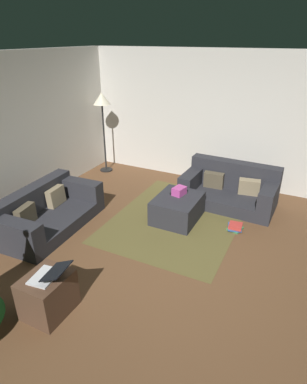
# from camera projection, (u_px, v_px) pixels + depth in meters

# --- Properties ---
(ground_plane) EXTENTS (6.40, 6.40, 0.00)m
(ground_plane) POSITION_uv_depth(u_px,v_px,m) (170.00, 270.00, 4.31)
(ground_plane) COLOR brown
(corner_partition) EXTENTS (0.12, 6.40, 2.60)m
(corner_partition) POSITION_uv_depth(u_px,v_px,m) (237.00, 121.00, 6.28)
(corner_partition) COLOR beige
(corner_partition) RESTS_ON ground_plane
(couch_left) EXTENTS (1.80, 1.02, 0.62)m
(couch_left) POSITION_uv_depth(u_px,v_px,m) (45.00, 212.00, 5.21)
(couch_left) COLOR #26262B
(couch_left) RESTS_ON ground_plane
(couch_right) EXTENTS (0.94, 1.66, 0.73)m
(couch_right) POSITION_uv_depth(u_px,v_px,m) (230.00, 189.00, 5.93)
(couch_right) COLOR #26262B
(couch_right) RESTS_ON ground_plane
(ottoman) EXTENTS (0.84, 0.69, 0.41)m
(ottoman) POSITION_uv_depth(u_px,v_px,m) (177.00, 208.00, 5.42)
(ottoman) COLOR #26262B
(ottoman) RESTS_ON ground_plane
(gift_box) EXTENTS (0.25, 0.21, 0.13)m
(gift_box) POSITION_uv_depth(u_px,v_px,m) (179.00, 191.00, 5.40)
(gift_box) COLOR #B23F8C
(gift_box) RESTS_ON ottoman
(tv_remote) EXTENTS (0.08, 0.17, 0.02)m
(tv_remote) POSITION_uv_depth(u_px,v_px,m) (175.00, 194.00, 5.43)
(tv_remote) COLOR black
(tv_remote) RESTS_ON ottoman
(side_table) EXTENTS (0.52, 0.44, 0.48)m
(side_table) POSITION_uv_depth(u_px,v_px,m) (48.00, 295.00, 3.56)
(side_table) COLOR #4C3323
(side_table) RESTS_ON ground_plane
(laptop) EXTENTS (0.37, 0.44, 0.18)m
(laptop) POSITION_uv_depth(u_px,v_px,m) (49.00, 274.00, 3.42)
(laptop) COLOR silver
(laptop) RESTS_ON side_table
(book_stack) EXTENTS (0.29, 0.26, 0.10)m
(book_stack) POSITION_uv_depth(u_px,v_px,m) (235.00, 227.00, 5.18)
(book_stack) COLOR #387A47
(book_stack) RESTS_ON ground_plane
(corner_lamp) EXTENTS (0.36, 0.36, 1.73)m
(corner_lamp) POSITION_uv_depth(u_px,v_px,m) (102.00, 105.00, 6.85)
(corner_lamp) COLOR black
(corner_lamp) RESTS_ON ground_plane
(area_rug) EXTENTS (2.60, 2.00, 0.01)m
(area_rug) POSITION_uv_depth(u_px,v_px,m) (177.00, 219.00, 5.51)
(area_rug) COLOR brown
(area_rug) RESTS_ON ground_plane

